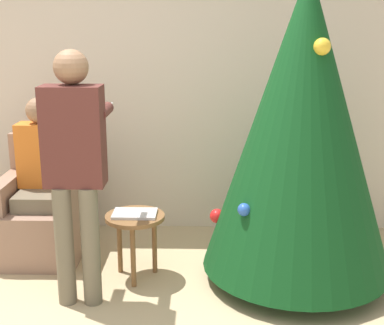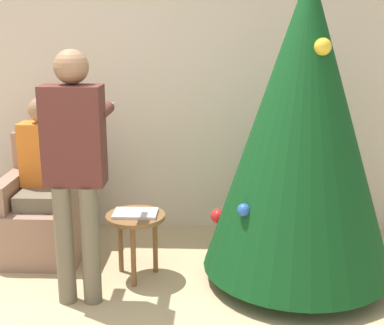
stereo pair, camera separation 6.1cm
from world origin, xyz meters
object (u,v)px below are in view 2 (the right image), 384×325
(person_seated, at_px, (42,171))
(person_standing, at_px, (75,157))
(armchair, at_px, (47,212))
(side_stool, at_px, (136,224))
(christmas_tree, at_px, (302,125))

(person_seated, relative_size, person_standing, 0.76)
(armchair, height_order, person_standing, person_standing)
(person_seated, bearing_deg, person_standing, -57.49)
(person_standing, distance_m, side_stool, 0.73)
(christmas_tree, xyz_separation_m, armchair, (-1.92, 0.41, -0.80))
(person_standing, relative_size, side_stool, 3.44)
(side_stool, bearing_deg, person_standing, -135.90)
(christmas_tree, distance_m, armchair, 2.12)
(christmas_tree, xyz_separation_m, side_stool, (-1.14, -0.01, -0.72))
(person_seated, height_order, person_standing, person_standing)
(christmas_tree, height_order, person_standing, christmas_tree)
(person_seated, xyz_separation_m, side_stool, (0.78, -0.39, -0.28))
(christmas_tree, bearing_deg, side_stool, -179.48)
(side_stool, bearing_deg, armchair, 151.63)
(christmas_tree, relative_size, armchair, 2.31)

